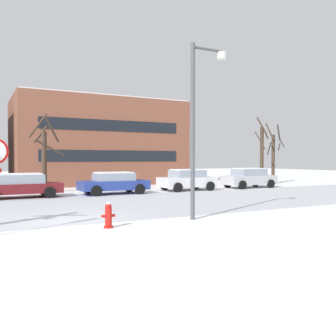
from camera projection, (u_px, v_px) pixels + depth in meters
name	position (u px, v px, depth m)	size (l,w,h in m)	color
ground_plane	(64.00, 222.00, 13.02)	(120.00, 120.00, 0.00)	white
road_surface	(46.00, 209.00, 16.36)	(80.00, 9.54, 0.00)	#B7BCC4
fire_hydrant	(108.00, 215.00, 11.82)	(0.44, 0.30, 0.83)	red
street_lamp	(198.00, 114.00, 13.52)	(1.53, 0.36, 6.39)	#4C4F54
parked_car_maroon	(20.00, 185.00, 21.01)	(4.50, 2.11, 1.39)	maroon
parked_car_blue	(114.00, 183.00, 23.36)	(4.33, 2.07, 1.39)	#283D93
parked_car_white	(187.00, 180.00, 26.05)	(4.02, 2.13, 1.49)	white
parked_car_silver	(249.00, 178.00, 28.51)	(4.28, 2.02, 1.52)	silver
tree_far_right	(262.00, 153.00, 32.00)	(1.21, 0.91, 5.81)	#423326
tree_far_left	(273.00, 155.00, 33.39)	(1.59, 1.60, 5.46)	#423326
tree_far_mid	(45.00, 155.00, 24.09)	(2.11, 2.14, 5.29)	#423326
building_far_right	(98.00, 142.00, 34.11)	(14.59, 8.72, 7.50)	brown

